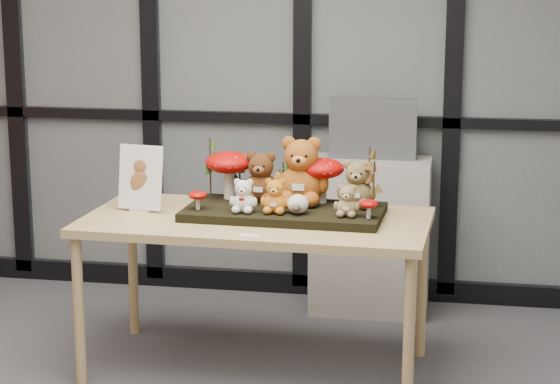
% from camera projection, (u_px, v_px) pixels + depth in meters
% --- Properties ---
extents(room_shell, '(5.00, 5.00, 5.00)m').
position_uv_depth(room_shell, '(56.00, 34.00, 3.40)').
color(room_shell, beige).
rests_on(room_shell, floor).
extents(glass_partition, '(4.90, 0.06, 2.78)m').
position_uv_depth(glass_partition, '(225.00, 54.00, 5.83)').
color(glass_partition, '#2D383F').
rests_on(glass_partition, floor).
extents(display_table, '(1.64, 0.86, 0.75)m').
position_uv_depth(display_table, '(256.00, 231.00, 4.75)').
color(display_table, tan).
rests_on(display_table, floor).
extents(diorama_tray, '(0.94, 0.50, 0.04)m').
position_uv_depth(diorama_tray, '(284.00, 212.00, 4.76)').
color(diorama_tray, black).
rests_on(diorama_tray, display_table).
extents(bear_pooh_yellow, '(0.28, 0.26, 0.36)m').
position_uv_depth(bear_pooh_yellow, '(301.00, 167.00, 4.82)').
color(bear_pooh_yellow, '#A45317').
rests_on(bear_pooh_yellow, diorama_tray).
extents(bear_brown_medium, '(0.21, 0.19, 0.27)m').
position_uv_depth(bear_brown_medium, '(261.00, 174.00, 4.86)').
color(bear_brown_medium, '#4F2911').
rests_on(bear_brown_medium, diorama_tray).
extents(bear_tan_back, '(0.19, 0.18, 0.25)m').
position_uv_depth(bear_tan_back, '(357.00, 181.00, 4.76)').
color(bear_tan_back, olive).
rests_on(bear_tan_back, diorama_tray).
extents(bear_small_yellow, '(0.14, 0.13, 0.18)m').
position_uv_depth(bear_small_yellow, '(275.00, 194.00, 4.65)').
color(bear_small_yellow, orange).
rests_on(bear_small_yellow, diorama_tray).
extents(bear_white_bow, '(0.14, 0.12, 0.17)m').
position_uv_depth(bear_white_bow, '(244.00, 194.00, 4.66)').
color(bear_white_bow, white).
rests_on(bear_white_bow, diorama_tray).
extents(bear_beige_small, '(0.13, 0.11, 0.16)m').
position_uv_depth(bear_beige_small, '(347.00, 199.00, 4.59)').
color(bear_beige_small, '#957E50').
rests_on(bear_beige_small, diorama_tray).
extents(plush_cream_hedgehog, '(0.08, 0.07, 0.10)m').
position_uv_depth(plush_cream_hedgehog, '(298.00, 203.00, 4.64)').
color(plush_cream_hedgehog, white).
rests_on(plush_cream_hedgehog, diorama_tray).
extents(mushroom_back_left, '(0.23, 0.23, 0.26)m').
position_uv_depth(mushroom_back_left, '(229.00, 173.00, 4.93)').
color(mushroom_back_left, '#A40705').
rests_on(mushroom_back_left, diorama_tray).
extents(mushroom_back_right, '(0.21, 0.21, 0.24)m').
position_uv_depth(mushroom_back_right, '(322.00, 178.00, 4.85)').
color(mushroom_back_right, '#A40705').
rests_on(mushroom_back_right, diorama_tray).
extents(mushroom_front_left, '(0.09, 0.09, 0.10)m').
position_uv_depth(mushroom_front_left, '(198.00, 199.00, 4.72)').
color(mushroom_front_left, '#A40705').
rests_on(mushroom_front_left, diorama_tray).
extents(mushroom_front_right, '(0.09, 0.09, 0.10)m').
position_uv_depth(mushroom_front_right, '(369.00, 208.00, 4.55)').
color(mushroom_front_right, '#A40705').
rests_on(mushroom_front_right, diorama_tray).
extents(sprig_green_far_left, '(0.05, 0.05, 0.30)m').
position_uv_depth(sprig_green_far_left, '(210.00, 168.00, 4.92)').
color(sprig_green_far_left, '#153E0E').
rests_on(sprig_green_far_left, diorama_tray).
extents(sprig_green_mid_left, '(0.05, 0.05, 0.21)m').
position_uv_depth(sprig_green_mid_left, '(240.00, 177.00, 4.95)').
color(sprig_green_mid_left, '#153E0E').
rests_on(sprig_green_mid_left, diorama_tray).
extents(sprig_dry_far_right, '(0.05, 0.05, 0.29)m').
position_uv_depth(sprig_dry_far_right, '(369.00, 177.00, 4.74)').
color(sprig_dry_far_right, brown).
rests_on(sprig_dry_far_right, diorama_tray).
extents(sprig_dry_mid_right, '(0.05, 0.05, 0.24)m').
position_uv_depth(sprig_dry_mid_right, '(374.00, 187.00, 4.63)').
color(sprig_dry_mid_right, brown).
rests_on(sprig_dry_mid_right, diorama_tray).
extents(sprig_green_centre, '(0.05, 0.05, 0.19)m').
position_uv_depth(sprig_green_centre, '(283.00, 181.00, 4.92)').
color(sprig_green_centre, '#153E0E').
rests_on(sprig_green_centre, diorama_tray).
extents(sign_holder, '(0.23, 0.09, 0.32)m').
position_uv_depth(sign_holder, '(141.00, 180.00, 4.84)').
color(sign_holder, silver).
rests_on(sign_holder, display_table).
extents(label_card, '(0.09, 0.03, 0.00)m').
position_uv_depth(label_card, '(250.00, 235.00, 4.42)').
color(label_card, white).
rests_on(label_card, display_table).
extents(cabinet, '(0.65, 0.38, 0.87)m').
position_uv_depth(cabinet, '(370.00, 236.00, 5.67)').
color(cabinet, '#A7A095').
rests_on(cabinet, floor).
extents(monitor, '(0.48, 0.05, 0.34)m').
position_uv_depth(monitor, '(373.00, 129.00, 5.55)').
color(monitor, '#4D5055').
rests_on(monitor, cabinet).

